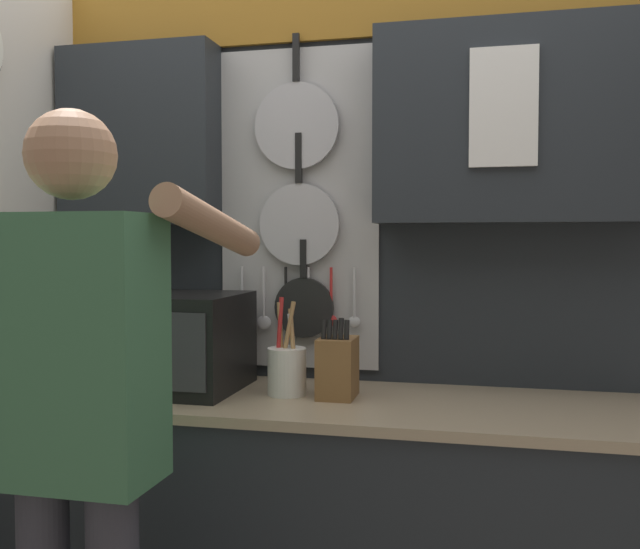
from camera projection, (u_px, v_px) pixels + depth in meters
base_cabinet_counter at (319, 542)px, 2.20m from camera, size 1.99×0.61×0.89m
back_wall_unit at (342, 232)px, 2.42m from camera, size 2.56×0.22×2.31m
microwave at (159, 341)px, 2.31m from camera, size 0.53×0.40×0.31m
knife_block at (337, 367)px, 2.18m from camera, size 0.11×0.15×0.25m
utensil_crock at (287, 368)px, 2.22m from camera, size 0.12×0.12×0.30m
person at (78, 405)px, 1.64m from camera, size 0.54×0.66×1.67m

